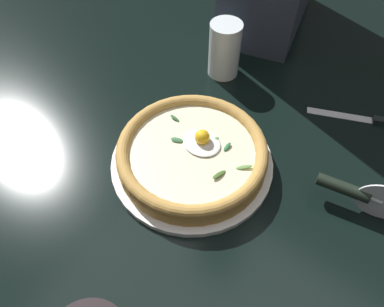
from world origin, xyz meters
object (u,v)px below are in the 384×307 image
pizza (192,153)px  drinking_glass (224,53)px  table_knife (376,120)px  pizza_cutter (357,193)px

pizza → drinking_glass: 0.28m
drinking_glass → table_knife: bearing=-168.8°
drinking_glass → pizza: bearing=113.1°
table_knife → drinking_glass: drinking_glass is taller
table_knife → drinking_glass: (0.35, 0.07, 0.05)m
pizza_cutter → table_knife: bearing=-80.9°
pizza_cutter → drinking_glass: drinking_glass is taller
pizza → table_knife: pizza is taller
pizza → drinking_glass: drinking_glass is taller
pizza → pizza_cutter: (-0.28, -0.10, 0.01)m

